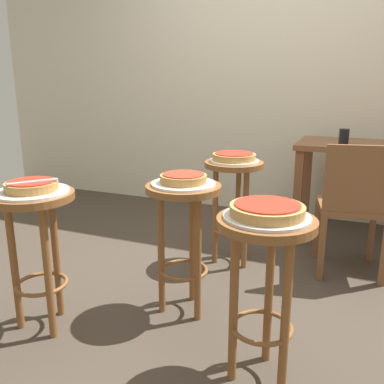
% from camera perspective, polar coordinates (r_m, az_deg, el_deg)
% --- Properties ---
extents(ground_plane, '(6.00, 6.00, 0.00)m').
position_cam_1_polar(ground_plane, '(2.60, 2.41, -12.54)').
color(ground_plane, '#42382D').
extents(back_wall, '(6.00, 0.10, 3.00)m').
position_cam_1_polar(back_wall, '(3.91, 11.58, 19.04)').
color(back_wall, beige).
rests_on(back_wall, ground_plane).
extents(stool_foreground, '(0.38, 0.38, 0.70)m').
position_cam_1_polar(stool_foreground, '(2.12, -20.62, -4.89)').
color(stool_foreground, brown).
rests_on(stool_foreground, ground_plane).
extents(serving_plate_foreground, '(0.34, 0.34, 0.01)m').
position_cam_1_polar(serving_plate_foreground, '(2.07, -21.09, 0.04)').
color(serving_plate_foreground, silver).
rests_on(serving_plate_foreground, stool_foreground).
extents(pizza_foreground, '(0.24, 0.24, 0.05)m').
position_cam_1_polar(pizza_foreground, '(2.06, -21.16, 0.81)').
color(pizza_foreground, '#B78442').
rests_on(pizza_foreground, serving_plate_foreground).
extents(stool_middle, '(0.38, 0.38, 0.70)m').
position_cam_1_polar(stool_middle, '(1.66, 9.93, -9.56)').
color(stool_middle, brown).
rests_on(stool_middle, ground_plane).
extents(serving_plate_middle, '(0.33, 0.33, 0.01)m').
position_cam_1_polar(serving_plate_middle, '(1.60, 10.24, -3.38)').
color(serving_plate_middle, silver).
rests_on(serving_plate_middle, stool_middle).
extents(pizza_middle, '(0.28, 0.28, 0.05)m').
position_cam_1_polar(pizza_middle, '(1.59, 10.28, -2.41)').
color(pizza_middle, tan).
rests_on(pizza_middle, serving_plate_middle).
extents(stool_leftside, '(0.38, 0.38, 0.70)m').
position_cam_1_polar(stool_leftside, '(2.13, -1.15, -3.79)').
color(stool_leftside, brown).
rests_on(stool_leftside, ground_plane).
extents(serving_plate_leftside, '(0.32, 0.32, 0.01)m').
position_cam_1_polar(serving_plate_leftside, '(2.08, -1.18, 1.14)').
color(serving_plate_leftside, white).
rests_on(serving_plate_leftside, stool_leftside).
extents(pizza_leftside, '(0.23, 0.23, 0.05)m').
position_cam_1_polar(pizza_leftside, '(2.07, -1.19, 1.90)').
color(pizza_leftside, '#B78442').
rests_on(pizza_leftside, serving_plate_leftside).
extents(stool_rear, '(0.38, 0.38, 0.70)m').
position_cam_1_polar(stool_rear, '(2.74, 5.70, 0.40)').
color(stool_rear, brown).
rests_on(stool_rear, ground_plane).
extents(serving_plate_rear, '(0.32, 0.32, 0.01)m').
position_cam_1_polar(serving_plate_rear, '(2.70, 5.80, 4.28)').
color(serving_plate_rear, white).
rests_on(serving_plate_rear, stool_rear).
extents(pizza_rear, '(0.28, 0.28, 0.05)m').
position_cam_1_polar(pizza_rear, '(2.70, 5.82, 4.87)').
color(pizza_rear, tan).
rests_on(pizza_rear, serving_plate_rear).
extents(dining_table, '(0.99, 0.61, 0.76)m').
position_cam_1_polar(dining_table, '(3.36, 22.76, 3.91)').
color(dining_table, brown).
rests_on(dining_table, ground_plane).
extents(cup_near_edge, '(0.07, 0.07, 0.11)m').
position_cam_1_polar(cup_near_edge, '(3.21, 20.13, 7.13)').
color(cup_near_edge, black).
rests_on(cup_near_edge, dining_table).
extents(wooden_chair, '(0.47, 0.47, 0.85)m').
position_cam_1_polar(wooden_chair, '(2.75, 21.32, -1.59)').
color(wooden_chair, brown).
rests_on(wooden_chair, ground_plane).
extents(pizza_server_knife, '(0.16, 0.19, 0.01)m').
position_cam_1_polar(pizza_server_knife, '(2.02, -21.00, 1.33)').
color(pizza_server_knife, silver).
rests_on(pizza_server_knife, pizza_foreground).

